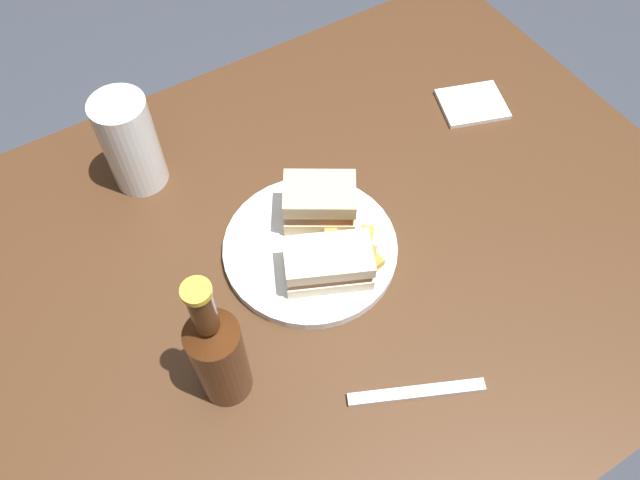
{
  "coord_description": "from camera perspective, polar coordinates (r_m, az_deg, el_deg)",
  "views": [
    {
      "loc": [
        0.27,
        0.42,
        1.51
      ],
      "look_at": [
        0.01,
        -0.01,
        0.75
      ],
      "focal_mm": 35.21,
      "sensor_mm": 36.0,
      "label": 1
    }
  ],
  "objects": [
    {
      "name": "dining_table",
      "position": [
        1.25,
        0.67,
        -9.82
      ],
      "size": [
        1.16,
        0.89,
        0.72
      ],
      "primitive_type": "cube",
      "color": "#422816",
      "rests_on": "ground"
    },
    {
      "name": "fork",
      "position": [
        0.84,
        8.76,
        -13.51
      ],
      "size": [
        0.17,
        0.09,
        0.01
      ],
      "primitive_type": "cube",
      "rotation": [
        0.0,
        0.0,
        2.72
      ],
      "color": "silver",
      "rests_on": "dining_table"
    },
    {
      "name": "sandwich_half_right",
      "position": [
        0.92,
        -0.04,
        3.39
      ],
      "size": [
        0.13,
        0.12,
        0.07
      ],
      "color": "#CCB284",
      "rests_on": "plate"
    },
    {
      "name": "napkin",
      "position": [
        1.15,
        13.67,
        11.92
      ],
      "size": [
        0.13,
        0.12,
        0.01
      ],
      "primitive_type": "cube",
      "rotation": [
        0.0,
        0.0,
        -0.33
      ],
      "color": "white",
      "rests_on": "dining_table"
    },
    {
      "name": "potato_wedge_middle",
      "position": [
        0.92,
        1.7,
        0.58
      ],
      "size": [
        0.02,
        0.05,
        0.02
      ],
      "primitive_type": "cube",
      "rotation": [
        0.0,
        0.0,
        1.41
      ],
      "color": "#AD702D",
      "rests_on": "plate"
    },
    {
      "name": "potato_wedge_right_edge",
      "position": [
        0.91,
        4.13,
        -0.34
      ],
      "size": [
        0.05,
        0.05,
        0.02
      ],
      "primitive_type": "cube",
      "rotation": [
        0.0,
        0.0,
        0.85
      ],
      "color": "#B77F33",
      "rests_on": "plate"
    },
    {
      "name": "potato_wedge_back",
      "position": [
        0.9,
        4.54,
        -1.4
      ],
      "size": [
        0.02,
        0.05,
        0.01
      ],
      "primitive_type": "cube",
      "rotation": [
        0.0,
        0.0,
        4.85
      ],
      "color": "#B77F33",
      "rests_on": "plate"
    },
    {
      "name": "plate",
      "position": [
        0.93,
        -0.9,
        -0.76
      ],
      "size": [
        0.26,
        0.26,
        0.02
      ],
      "primitive_type": "cylinder",
      "color": "white",
      "rests_on": "dining_table"
    },
    {
      "name": "sandwich_half_left",
      "position": [
        0.87,
        0.75,
        -2.14
      ],
      "size": [
        0.14,
        0.11,
        0.05
      ],
      "color": "beige",
      "rests_on": "plate"
    },
    {
      "name": "cider_bottle",
      "position": [
        0.76,
        -9.3,
        -10.12
      ],
      "size": [
        0.07,
        0.07,
        0.25
      ],
      "color": "#47230F",
      "rests_on": "dining_table"
    },
    {
      "name": "potato_wedge_front",
      "position": [
        0.9,
        4.22,
        -1.63
      ],
      "size": [
        0.04,
        0.04,
        0.02
      ],
      "primitive_type": "cube",
      "rotation": [
        0.0,
        0.0,
        0.75
      ],
      "color": "#AD702D",
      "rests_on": "plate"
    },
    {
      "name": "ground_plane",
      "position": [
        1.59,
        0.54,
        -14.99
      ],
      "size": [
        6.0,
        6.0,
        0.0
      ],
      "primitive_type": "plane",
      "color": "#333842"
    },
    {
      "name": "potato_wedge_left_edge",
      "position": [
        0.92,
        1.0,
        0.71
      ],
      "size": [
        0.05,
        0.05,
        0.02
      ],
      "primitive_type": "cube",
      "rotation": [
        0.0,
        0.0,
        4.06
      ],
      "color": "gold",
      "rests_on": "plate"
    },
    {
      "name": "pint_glass",
      "position": [
        1.0,
        -16.7,
        7.99
      ],
      "size": [
        0.08,
        0.08,
        0.16
      ],
      "color": "white",
      "rests_on": "dining_table"
    }
  ]
}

